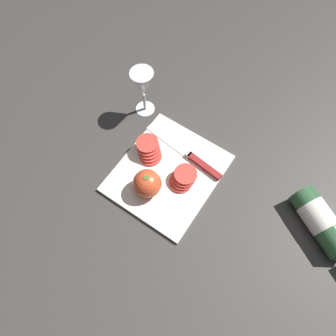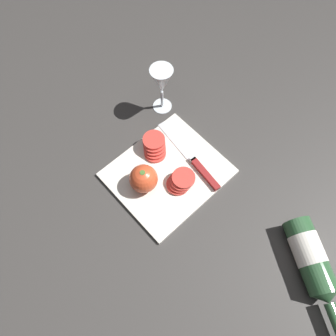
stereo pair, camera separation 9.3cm
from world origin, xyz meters
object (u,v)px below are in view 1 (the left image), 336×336
wine_glass (143,85)px  whole_tomato (147,184)px  knife (196,160)px  tomato_slice_stack_near (149,150)px  wine_bottle (324,225)px  tomato_slice_stack_far (183,178)px

wine_glass → whole_tomato: wine_glass is taller
knife → tomato_slice_stack_near: bearing=30.3°
wine_bottle → wine_glass: 0.63m
whole_tomato → knife: 0.17m
tomato_slice_stack_far → knife: bearing=2.8°
wine_glass → whole_tomato: (-0.23, -0.17, -0.07)m
wine_bottle → whole_tomato: size_ratio=3.63×
tomato_slice_stack_near → knife: bearing=-66.4°
whole_tomato → wine_bottle: bearing=-69.5°
wine_bottle → wine_glass: wine_glass is taller
whole_tomato → tomato_slice_stack_far: size_ratio=0.96×
tomato_slice_stack_far → wine_glass: bearing=58.4°
whole_tomato → tomato_slice_stack_far: bearing=-41.5°
wine_bottle → tomato_slice_stack_far: 0.39m
tomato_slice_stack_near → tomato_slice_stack_far: tomato_slice_stack_near is taller
wine_glass → tomato_slice_stack_far: 0.30m
wine_bottle → wine_glass: size_ratio=1.74×
wine_bottle → whole_tomato: (-0.17, 0.45, 0.01)m
whole_tomato → tomato_slice_stack_near: whole_tomato is taller
knife → tomato_slice_stack_far: tomato_slice_stack_far is taller
wine_bottle → knife: 0.39m
knife → whole_tomato: bearing=73.7°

